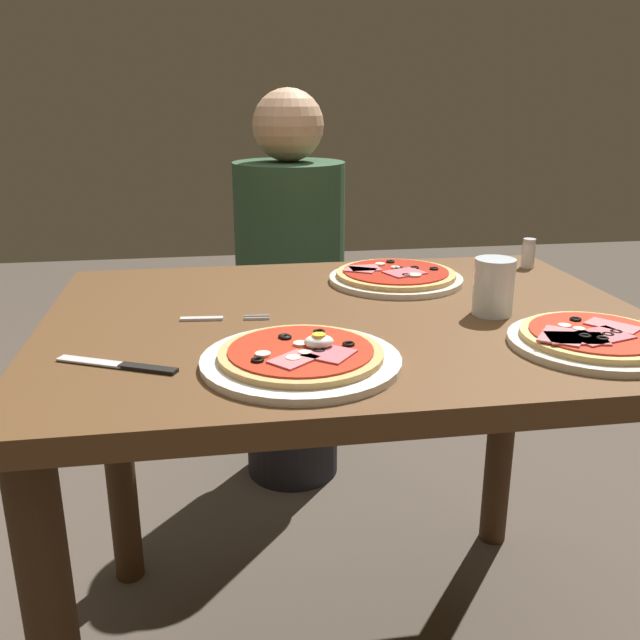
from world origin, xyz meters
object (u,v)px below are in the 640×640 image
object	(u,v)px
water_glass_near	(493,291)
diner_person	(291,304)
pizza_across_left	(595,339)
pizza_across_right	(396,277)
fork	(218,318)
knife	(125,366)
dining_table	(347,382)
pizza_foreground	(301,357)
salt_shaker	(528,253)

from	to	relation	value
water_glass_near	diner_person	bearing A→B (deg)	107.86
pizza_across_left	pizza_across_right	bearing A→B (deg)	115.43
fork	knife	world-z (taller)	knife
dining_table	pizza_foreground	xyz separation A→B (m)	(-0.12, -0.23, 0.14)
pizza_across_left	diner_person	world-z (taller)	diner_person
dining_table	salt_shaker	size ratio (longest dim) A/B	16.22
pizza_across_right	knife	xyz separation A→B (m)	(-0.52, -0.41, -0.01)
water_glass_near	knife	distance (m)	0.65
fork	salt_shaker	bearing A→B (deg)	21.49
dining_table	pizza_across_left	xyz separation A→B (m)	(0.35, -0.23, 0.14)
knife	diner_person	xyz separation A→B (m)	(0.36, 1.00, -0.22)
water_glass_near	dining_table	bearing A→B (deg)	171.33
fork	diner_person	xyz separation A→B (m)	(0.22, 0.80, -0.22)
pizza_foreground	diner_person	distance (m)	1.06
dining_table	pizza_across_right	xyz separation A→B (m)	(0.14, 0.21, 0.14)
pizza_across_left	pizza_across_right	xyz separation A→B (m)	(-0.21, 0.44, -0.00)
dining_table	water_glass_near	xyz separation A→B (m)	(0.26, -0.04, 0.18)
dining_table	knife	bearing A→B (deg)	-151.84
pizza_across_left	water_glass_near	size ratio (longest dim) A/B	2.63
fork	pizza_across_right	bearing A→B (deg)	28.06
water_glass_near	diner_person	xyz separation A→B (m)	(-0.27, 0.84, -0.26)
water_glass_near	salt_shaker	size ratio (longest dim) A/B	1.53
pizza_across_left	salt_shaker	size ratio (longest dim) A/B	4.03
salt_shaker	water_glass_near	bearing A→B (deg)	-124.22
dining_table	knife	xyz separation A→B (m)	(-0.37, -0.20, 0.14)
fork	salt_shaker	world-z (taller)	salt_shaker
fork	diner_person	size ratio (longest dim) A/B	0.13
fork	knife	xyz separation A→B (m)	(-0.14, -0.21, 0.00)
diner_person	pizza_across_left	bearing A→B (deg)	109.49
dining_table	salt_shaker	world-z (taller)	salt_shaker
pizza_foreground	dining_table	bearing A→B (deg)	63.03
pizza_across_left	dining_table	bearing A→B (deg)	147.11
knife	diner_person	distance (m)	1.09
pizza_foreground	salt_shaker	world-z (taller)	salt_shaker
pizza_across_right	fork	distance (m)	0.43
pizza_across_right	salt_shaker	xyz separation A→B (m)	(0.34, 0.08, 0.02)
dining_table	knife	size ratio (longest dim) A/B	5.92
dining_table	pizza_foreground	distance (m)	0.30
fork	water_glass_near	bearing A→B (deg)	-5.23
dining_table	salt_shaker	xyz separation A→B (m)	(0.48, 0.29, 0.17)
pizza_across_left	pizza_across_right	size ratio (longest dim) A/B	0.95
pizza_across_right	fork	xyz separation A→B (m)	(-0.38, -0.20, -0.01)
knife	water_glass_near	bearing A→B (deg)	14.27
dining_table	water_glass_near	bearing A→B (deg)	-8.67
fork	diner_person	bearing A→B (deg)	74.40
knife	diner_person	world-z (taller)	diner_person
pizza_across_right	salt_shaker	size ratio (longest dim) A/B	4.23
water_glass_near	fork	size ratio (longest dim) A/B	0.65
pizza_across_left	diner_person	xyz separation A→B (m)	(-0.36, 1.03, -0.23)
salt_shaker	fork	bearing A→B (deg)	-158.51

